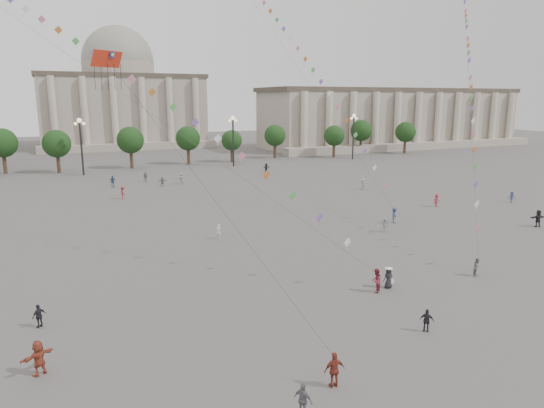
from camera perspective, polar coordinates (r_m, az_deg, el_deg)
name	(u,v)px	position (r m, az deg, el deg)	size (l,w,h in m)	color
ground	(364,298)	(36.24, 10.73, -10.83)	(360.00, 360.00, 0.00)	#4E4B4A
hall_east	(393,118)	(153.63, 14.09, 9.79)	(84.00, 26.22, 17.20)	gray
hall_central	(121,98)	(157.61, -17.36, 11.77)	(48.30, 34.30, 35.50)	gray
tree_row	(154,140)	(107.32, -13.67, 7.27)	(137.12, 5.12, 8.00)	#3B2D1D
lamp_post_mid_west	(81,136)	(97.52, -21.60, 7.45)	(2.00, 0.90, 10.65)	#262628
lamp_post_mid_east	(233,132)	(103.32, -4.61, 8.49)	(2.00, 0.90, 10.65)	#262628
lamp_post_far_east	(354,128)	(116.78, 9.57, 8.79)	(2.00, 0.90, 10.65)	#262628
person_crowd_0	(113,181)	(82.98, -18.25, 2.54)	(1.13, 0.47, 1.92)	navy
person_crowd_3	(538,218)	(62.01, 28.82, -1.49)	(1.79, 0.57, 1.93)	black
person_crowd_4	(181,178)	(83.18, -10.62, 2.98)	(1.80, 0.57, 1.94)	beige
person_crowd_6	(385,225)	(53.65, 13.14, -2.40)	(1.04, 0.60, 1.60)	slate
person_crowd_7	(363,184)	(78.21, 10.67, 2.34)	(1.67, 0.53, 1.80)	silver
person_crowd_8	(437,200)	(68.11, 18.81, 0.41)	(1.13, 0.65, 1.74)	#9E2B40
person_crowd_9	(266,168)	(94.95, -0.67, 4.28)	(1.67, 0.53, 1.80)	black
person_crowd_12	(162,181)	(81.88, -12.79, 2.60)	(1.44, 0.46, 1.55)	slate
person_crowd_13	(219,232)	(49.95, -6.27, -3.26)	(0.57, 0.37, 1.56)	silver
person_crowd_14	(512,197)	(74.82, 26.37, 0.73)	(1.01, 0.58, 1.56)	navy
person_crowd_16	(145,177)	(87.17, -14.67, 3.12)	(0.98, 0.41, 1.67)	slate
person_crowd_17	(123,193)	(72.72, -17.14, 1.29)	(1.20, 0.69, 1.86)	maroon
tourist_0	(334,370)	(25.58, 7.36, -18.79)	(1.09, 0.45, 1.86)	maroon
tourist_1	(427,321)	(32.09, 17.75, -12.93)	(0.86, 0.36, 1.48)	black
tourist_2	(39,358)	(28.98, -25.76, -15.98)	(1.76, 0.56, 1.90)	#9D422B
tourist_3	(303,400)	(23.59, 3.69, -22.00)	(0.95, 0.39, 1.61)	slate
tourist_4	(39,316)	(34.43, -25.72, -11.77)	(0.90, 0.37, 1.53)	black
kite_flyer_0	(376,281)	(37.13, 12.16, -8.80)	(0.89, 0.69, 1.83)	maroon
kite_flyer_1	(394,215)	(57.75, 14.20, -1.30)	(1.18, 0.68, 1.83)	navy
kite_flyer_2	(477,267)	(42.90, 22.99, -6.84)	(0.74, 0.57, 1.52)	slate
hat_person	(389,277)	(38.16, 13.55, -8.37)	(0.81, 0.60, 1.69)	black
dragon_kite	(110,73)	(33.50, -18.53, 14.43)	(5.19, 8.27, 22.66)	red
kite_train_west	(60,36)	(54.20, -23.72, 17.61)	(37.21, 48.86, 71.43)	#3F3F3F
kite_train_mid	(274,21)	(76.10, 0.22, 20.77)	(8.59, 46.35, 64.83)	#3F3F3F
kite_train_east	(469,68)	(68.30, 22.19, 14.56)	(34.53, 38.18, 60.60)	#3F3F3F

